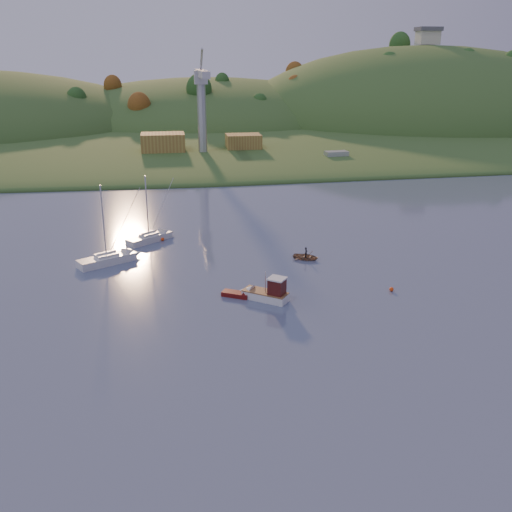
{
  "coord_description": "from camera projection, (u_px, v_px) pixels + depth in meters",
  "views": [
    {
      "loc": [
        -7.93,
        -26.53,
        25.74
      ],
      "look_at": [
        2.2,
        36.21,
        3.45
      ],
      "focal_mm": 40.0,
      "sensor_mm": 36.0,
      "label": 1
    }
  ],
  "objects": [
    {
      "name": "fishing_boat",
      "position": [
        262.0,
        292.0,
        63.7
      ],
      "size": [
        5.91,
        5.08,
        3.82
      ],
      "rotation": [
        0.0,
        0.0,
        2.5
      ],
      "color": "silver",
      "rests_on": "ground"
    },
    {
      "name": "far_shore",
      "position": [
        180.0,
        119.0,
        248.69
      ],
      "size": [
        620.0,
        220.0,
        1.5
      ],
      "primitive_type": "cube",
      "color": "#3B5321",
      "rests_on": "ground"
    },
    {
      "name": "canoe",
      "position": [
        306.0,
        257.0,
        76.41
      ],
      "size": [
        4.27,
        3.9,
        0.72
      ],
      "primitive_type": "imported",
      "rotation": [
        0.0,
        0.0,
        1.05
      ],
      "color": "#916E50",
      "rests_on": "ground"
    },
    {
      "name": "hillside_trees",
      "position": [
        185.0,
        131.0,
        206.77
      ],
      "size": [
        280.0,
        50.0,
        32.0
      ],
      "primitive_type": null,
      "color": "#294D1B",
      "rests_on": "ground"
    },
    {
      "name": "hilltop_house",
      "position": [
        428.0,
        35.0,
        219.31
      ],
      "size": [
        9.0,
        7.0,
        6.45
      ],
      "color": "beige",
      "rests_on": "hill_right"
    },
    {
      "name": "red_tender",
      "position": [
        242.0,
        295.0,
        64.38
      ],
      "size": [
        3.83,
        2.9,
        1.25
      ],
      "rotation": [
        0.0,
        0.0,
        -0.51
      ],
      "color": "#5B0E0D",
      "rests_on": "ground"
    },
    {
      "name": "shore_slope",
      "position": [
        187.0,
        139.0,
        188.14
      ],
      "size": [
        640.0,
        150.0,
        7.0
      ],
      "primitive_type": "ellipsoid",
      "color": "#3B5321",
      "rests_on": "ground"
    },
    {
      "name": "ground",
      "position": [
        316.0,
        507.0,
        34.43
      ],
      "size": [
        500.0,
        500.0,
        0.0
      ],
      "primitive_type": "plane",
      "color": "#3B4461",
      "rests_on": "ground"
    },
    {
      "name": "hill_right",
      "position": [
        420.0,
        124.0,
        230.37
      ],
      "size": [
        150.0,
        130.0,
        60.0
      ],
      "primitive_type": "ellipsoid",
      "color": "#3B5321",
      "rests_on": "ground"
    },
    {
      "name": "hill_center",
      "position": [
        207.0,
        123.0,
        231.56
      ],
      "size": [
        140.0,
        120.0,
        36.0
      ],
      "primitive_type": "ellipsoid",
      "color": "#3B5321",
      "rests_on": "ground"
    },
    {
      "name": "shed_west",
      "position": [
        163.0,
        143.0,
        146.22
      ],
      "size": [
        11.0,
        8.0,
        4.8
      ],
      "primitive_type": "cube",
      "color": "olive",
      "rests_on": "wharf"
    },
    {
      "name": "wharf",
      "position": [
        214.0,
        156.0,
        148.43
      ],
      "size": [
        42.0,
        16.0,
        2.4
      ],
      "primitive_type": "cube",
      "color": "slate",
      "rests_on": "ground"
    },
    {
      "name": "buoy_2",
      "position": [
        163.0,
        239.0,
        84.07
      ],
      "size": [
        0.5,
        0.5,
        0.5
      ],
      "primitive_type": "sphere",
      "color": "#E43C0C",
      "rests_on": "ground"
    },
    {
      "name": "work_vessel",
      "position": [
        336.0,
        160.0,
        142.76
      ],
      "size": [
        13.81,
        6.37,
        3.42
      ],
      "rotation": [
        0.0,
        0.0,
        0.12
      ],
      "color": "slate",
      "rests_on": "ground"
    },
    {
      "name": "shed_east",
      "position": [
        243.0,
        142.0,
        150.44
      ],
      "size": [
        9.0,
        7.0,
        4.0
      ],
      "primitive_type": "cube",
      "color": "olive",
      "rests_on": "wharf"
    },
    {
      "name": "sailboat_near",
      "position": [
        149.0,
        237.0,
        83.59
      ],
      "size": [
        6.86,
        6.0,
        9.78
      ],
      "rotation": [
        0.0,
        0.0,
        0.66
      ],
      "color": "silver",
      "rests_on": "ground"
    },
    {
      "name": "sailboat_far",
      "position": [
        107.0,
        259.0,
        74.63
      ],
      "size": [
        7.72,
        5.76,
        10.54
      ],
      "rotation": [
        0.0,
        0.0,
        0.52
      ],
      "color": "silver",
      "rests_on": "ground"
    },
    {
      "name": "buoy_1",
      "position": [
        391.0,
        289.0,
        66.02
      ],
      "size": [
        0.5,
        0.5,
        0.5
      ],
      "primitive_type": "sphere",
      "color": "#E43C0C",
      "rests_on": "ground"
    },
    {
      "name": "paddler",
      "position": [
        306.0,
        254.0,
        76.3
      ],
      "size": [
        0.56,
        0.63,
        1.44
      ],
      "primitive_type": "imported",
      "rotation": [
        0.0,
        0.0,
        1.05
      ],
      "color": "black",
      "rests_on": "ground"
    },
    {
      "name": "dock_crane",
      "position": [
        202.0,
        94.0,
        139.33
      ],
      "size": [
        3.2,
        28.0,
        20.3
      ],
      "color": "#B7B7BC",
      "rests_on": "wharf"
    }
  ]
}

